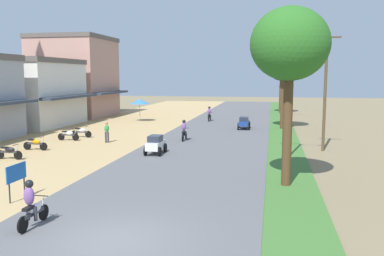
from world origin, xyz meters
TOP-DOWN VIEW (x-y plane):
  - ground_plane at (0.00, 0.00)m, footprint 180.00×180.00m
  - road_strip at (0.00, 0.00)m, footprint 9.00×140.00m
  - shophouse_mid at (-19.98, 26.43)m, footprint 9.82×9.81m
  - shophouse_far at (-19.98, 36.85)m, footprint 9.85×9.20m
  - parked_motorbike_second at (-11.04, 10.51)m, footprint 1.80×0.54m
  - parked_motorbike_third at (-11.22, 13.66)m, footprint 1.80×0.54m
  - parked_motorbike_fourth at (-11.05, 18.00)m, footprint 1.80×0.54m
  - parked_motorbike_fifth at (-10.81, 19.78)m, footprint 1.80×0.54m
  - street_signboard at (-5.54, 3.22)m, footprint 0.06×1.30m
  - vendor_umbrella at (-9.92, 32.38)m, footprint 2.20×2.20m
  - pedestrian_on_shoulder at (-7.67, 17.64)m, footprint 0.43×0.41m
  - median_tree_nearest at (5.44, 7.73)m, footprint 3.58×3.58m
  - median_tree_second at (5.70, 28.85)m, footprint 3.84×3.84m
  - median_tree_third at (5.90, 46.38)m, footprint 3.57×3.57m
  - streetlamp_near at (5.80, 14.55)m, footprint 3.16×0.20m
  - streetlamp_mid at (5.80, 26.10)m, footprint 3.16×0.20m
  - streetlamp_far at (5.80, 38.87)m, footprint 3.16×0.20m
  - streetlamp_farthest at (5.80, 50.13)m, footprint 3.16×0.20m
  - utility_pole_near at (8.24, 17.54)m, footprint 1.80×0.20m
  - car_hatchback_white at (-2.69, 13.83)m, footprint 1.04×2.00m
  - car_sedan_blue at (2.12, 27.68)m, footprint 1.10×2.26m
  - motorbike_foreground_rider at (-3.12, 0.51)m, footprint 0.54×1.80m
  - motorbike_ahead_second at (-2.03, 19.68)m, footprint 0.54×1.80m
  - motorbike_ahead_third at (-2.21, 34.03)m, footprint 0.54×1.80m

SIDE VIEW (x-z plane):
  - ground_plane at x=0.00m, z-range 0.00..0.00m
  - road_strip at x=0.00m, z-range 0.00..0.08m
  - parked_motorbike_second at x=-11.04m, z-range 0.08..1.02m
  - parked_motorbike_third at x=-11.22m, z-range 0.08..1.02m
  - parked_motorbike_fourth at x=-11.05m, z-range 0.08..1.02m
  - parked_motorbike_fifth at x=-10.81m, z-range 0.08..1.02m
  - car_sedan_blue at x=2.12m, z-range 0.15..1.34m
  - car_hatchback_white at x=-2.69m, z-range 0.13..1.36m
  - motorbike_foreground_rider at x=-3.12m, z-range 0.03..1.69m
  - motorbike_ahead_second at x=-2.03m, z-range 0.03..1.69m
  - motorbike_ahead_third at x=-2.21m, z-range 0.03..1.69m
  - pedestrian_on_shoulder at x=-7.67m, z-range 0.15..1.77m
  - street_signboard at x=-5.54m, z-range 0.36..1.86m
  - vendor_umbrella at x=-9.92m, z-range 1.05..3.57m
  - shophouse_mid at x=-19.98m, z-range 0.01..6.91m
  - utility_pole_near at x=8.24m, z-range 0.19..8.40m
  - streetlamp_near at x=5.80m, z-range 0.65..7.99m
  - streetlamp_mid at x=5.80m, z-range 0.66..8.91m
  - streetlamp_farthest at x=5.80m, z-range 0.66..9.01m
  - streetlamp_far at x=5.80m, z-range 0.66..9.14m
  - shophouse_far at x=-19.98m, z-range 0.00..10.10m
  - median_tree_third at x=5.90m, z-range 2.21..9.95m
  - median_tree_nearest at x=5.44m, z-range 2.40..10.59m
  - median_tree_second at x=5.70m, z-range 2.50..10.96m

